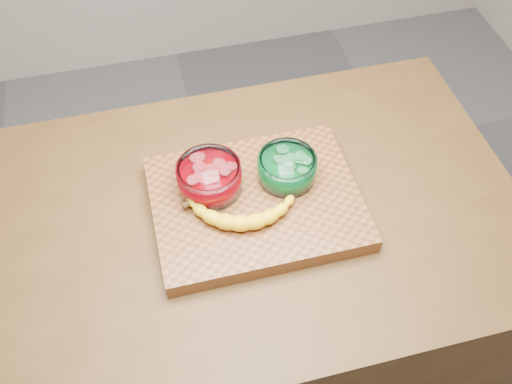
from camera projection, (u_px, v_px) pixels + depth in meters
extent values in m
plane|color=#5D5D62|center=(256.00, 364.00, 1.98)|extent=(3.50, 3.50, 0.00)
cube|color=#4D3217|center=(256.00, 303.00, 1.62)|extent=(1.20, 0.80, 0.90)
cube|color=brown|center=(256.00, 203.00, 1.25)|extent=(0.45, 0.35, 0.04)
cylinder|color=white|center=(209.00, 178.00, 1.23)|extent=(0.14, 0.14, 0.07)
cylinder|color=red|center=(210.00, 180.00, 1.24)|extent=(0.12, 0.12, 0.04)
cylinder|color=#FF5058|center=(209.00, 172.00, 1.22)|extent=(0.11, 0.11, 0.02)
cylinder|color=white|center=(287.00, 168.00, 1.25)|extent=(0.13, 0.13, 0.06)
cylinder|color=#0A8031|center=(287.00, 170.00, 1.26)|extent=(0.11, 0.11, 0.03)
cylinder|color=#5DC676|center=(287.00, 162.00, 1.24)|extent=(0.10, 0.10, 0.02)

